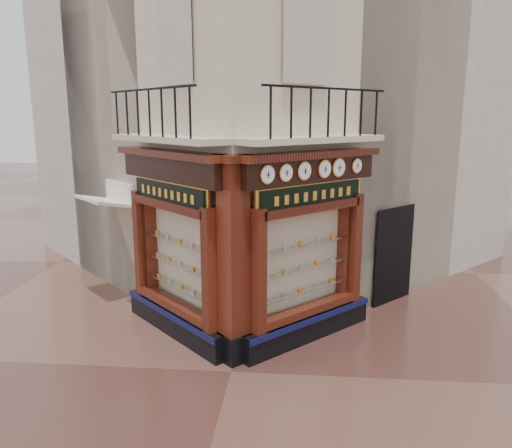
# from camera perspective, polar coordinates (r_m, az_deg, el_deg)

# --- Properties ---
(ground) EXTENTS (80.00, 80.00, 0.00)m
(ground) POSITION_cam_1_polar(r_m,az_deg,el_deg) (9.67, -2.86, -16.51)
(ground) COLOR #4B2A23
(ground) RESTS_ON ground
(main_building) EXTENTS (11.31, 11.31, 12.00)m
(main_building) POSITION_cam_1_polar(r_m,az_deg,el_deg) (14.66, 0.33, 17.53)
(main_building) COLOR beige
(main_building) RESTS_ON ground
(neighbour_left) EXTENTS (11.31, 11.31, 11.00)m
(neighbour_left) POSITION_cam_1_polar(r_m,az_deg,el_deg) (17.44, -7.38, 14.94)
(neighbour_left) COLOR beige
(neighbour_left) RESTS_ON ground
(neighbour_right) EXTENTS (11.31, 11.31, 11.00)m
(neighbour_right) POSITION_cam_1_polar(r_m,az_deg,el_deg) (17.09, 9.64, 14.93)
(neighbour_right) COLOR beige
(neighbour_right) RESTS_ON ground
(shopfront_left) EXTENTS (2.86, 2.86, 3.98)m
(shopfront_left) POSITION_cam_1_polar(r_m,az_deg,el_deg) (10.64, -9.34, -2.47)
(shopfront_left) COLOR black
(shopfront_left) RESTS_ON ground
(shopfront_right) EXTENTS (2.86, 2.86, 3.98)m
(shopfront_right) POSITION_cam_1_polar(r_m,az_deg,el_deg) (10.32, 6.00, -2.84)
(shopfront_right) COLOR black
(shopfront_right) RESTS_ON ground
(corner_pilaster) EXTENTS (0.85, 0.85, 3.98)m
(corner_pilaster) POSITION_cam_1_polar(r_m,az_deg,el_deg) (9.37, -2.57, -4.53)
(corner_pilaster) COLOR black
(corner_pilaster) RESTS_ON ground
(balcony) EXTENTS (5.94, 2.97, 1.03)m
(balcony) POSITION_cam_1_polar(r_m,az_deg,el_deg) (9.96, -1.94, 9.75)
(balcony) COLOR beige
(balcony) RESTS_ON ground
(clock_a) EXTENTS (0.28, 0.28, 0.35)m
(clock_a) POSITION_cam_1_polar(r_m,az_deg,el_deg) (8.99, 1.29, 5.67)
(clock_a) COLOR #D48D46
(clock_a) RESTS_ON ground
(clock_b) EXTENTS (0.28, 0.28, 0.34)m
(clock_b) POSITION_cam_1_polar(r_m,az_deg,el_deg) (9.29, 3.41, 5.86)
(clock_b) COLOR #D48D46
(clock_b) RESTS_ON ground
(clock_c) EXTENTS (0.29, 0.29, 0.36)m
(clock_c) POSITION_cam_1_polar(r_m,az_deg,el_deg) (9.63, 5.52, 6.05)
(clock_c) COLOR #D48D46
(clock_c) RESTS_ON ground
(clock_d) EXTENTS (0.30, 0.30, 0.37)m
(clock_d) POSITION_cam_1_polar(r_m,az_deg,el_deg) (10.04, 7.81, 6.25)
(clock_d) COLOR #D48D46
(clock_d) RESTS_ON ground
(clock_e) EXTENTS (0.31, 0.31, 0.39)m
(clock_e) POSITION_cam_1_polar(r_m,az_deg,el_deg) (10.36, 9.41, 6.38)
(clock_e) COLOR #D48D46
(clock_e) RESTS_ON ground
(clock_f) EXTENTS (0.26, 0.26, 0.31)m
(clock_f) POSITION_cam_1_polar(r_m,az_deg,el_deg) (10.80, 11.42, 6.53)
(clock_f) COLOR #D48D46
(clock_f) RESTS_ON ground
(awning) EXTENTS (1.65, 1.65, 0.26)m
(awning) POSITION_cam_1_polar(r_m,az_deg,el_deg) (13.64, -16.42, -8.20)
(awning) COLOR white
(awning) RESTS_ON ground
(signboard_left) EXTENTS (2.06, 2.06, 0.55)m
(signboard_left) POSITION_cam_1_polar(r_m,az_deg,el_deg) (10.38, -9.92, 3.47)
(signboard_left) COLOR #EFB446
(signboard_left) RESTS_ON ground
(signboard_right) EXTENTS (2.15, 2.15, 0.57)m
(signboard_right) POSITION_cam_1_polar(r_m,az_deg,el_deg) (10.03, 6.46, 3.28)
(signboard_right) COLOR #EFB446
(signboard_right) RESTS_ON ground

